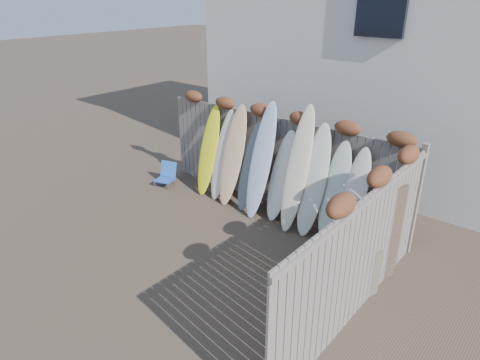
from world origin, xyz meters
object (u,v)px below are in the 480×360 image
Objects in this scene: beach_chair at (167,175)px; lattice_panel at (376,241)px; surfboard_0 at (209,151)px; wooden_crate at (351,267)px.

lattice_panel is (5.56, -0.55, 0.58)m from beach_chair.
wooden_crate is at bearing -20.26° from surfboard_0.
lattice_panel reaches higher than beach_chair.
wooden_crate is 0.37× the size of surfboard_0.
surfboard_0 is (1.08, 0.40, 0.76)m from beach_chair.
lattice_panel is (0.23, 0.27, 0.44)m from wooden_crate.
wooden_crate reaches higher than beach_chair.
beach_chair is 0.71× the size of wooden_crate.
beach_chair is at bearing 171.20° from wooden_crate.
surfboard_0 reaches higher than wooden_crate.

